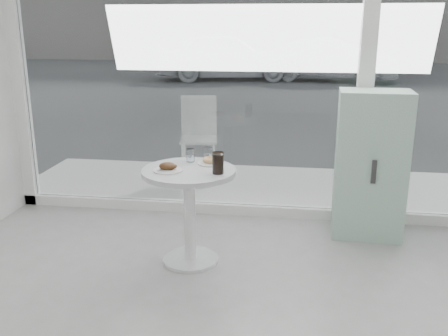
% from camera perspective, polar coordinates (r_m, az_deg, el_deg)
% --- Properties ---
extents(storefront, '(5.00, 0.14, 3.00)m').
position_cam_1_polar(storefront, '(4.67, 5.81, 14.58)').
color(storefront, white).
rests_on(storefront, ground).
extents(main_table, '(0.72, 0.72, 0.77)m').
position_cam_1_polar(main_table, '(3.86, -3.99, -3.27)').
color(main_table, white).
rests_on(main_table, ground).
extents(patio_deck, '(5.60, 1.60, 0.05)m').
position_cam_1_polar(patio_deck, '(5.76, 4.97, -2.21)').
color(patio_deck, silver).
rests_on(patio_deck, ground).
extents(street, '(40.00, 24.00, 0.00)m').
position_cam_1_polar(street, '(17.76, 7.37, 10.10)').
color(street, '#353535').
rests_on(street, ground).
extents(mint_cabinet, '(0.61, 0.43, 1.30)m').
position_cam_1_polar(mint_cabinet, '(4.53, 16.39, 0.32)').
color(mint_cabinet, '#86AC99').
rests_on(mint_cabinet, ground).
extents(patio_chair, '(0.48, 0.48, 0.97)m').
position_cam_1_polar(patio_chair, '(5.90, -2.90, 4.11)').
color(patio_chair, white).
rests_on(patio_chair, patio_deck).
extents(car_white, '(4.88, 2.64, 1.58)m').
position_cam_1_polar(car_white, '(17.10, 0.26, 12.66)').
color(car_white, silver).
rests_on(car_white, street).
extents(car_silver, '(4.42, 2.09, 1.40)m').
position_cam_1_polar(car_silver, '(17.10, 12.13, 12.02)').
color(car_silver, '#96989D').
rests_on(car_silver, street).
extents(plate_fritter, '(0.22, 0.22, 0.07)m').
position_cam_1_polar(plate_fritter, '(3.76, -6.40, 0.03)').
color(plate_fritter, white).
rests_on(plate_fritter, main_table).
extents(plate_donut, '(0.20, 0.20, 0.05)m').
position_cam_1_polar(plate_donut, '(3.93, -1.58, 0.76)').
color(plate_donut, white).
rests_on(plate_donut, main_table).
extents(water_tumbler_a, '(0.07, 0.07, 0.11)m').
position_cam_1_polar(water_tumbler_a, '(3.99, -3.86, 1.38)').
color(water_tumbler_a, white).
rests_on(water_tumbler_a, main_table).
extents(water_tumbler_b, '(0.07, 0.07, 0.11)m').
position_cam_1_polar(water_tumbler_b, '(4.01, -1.85, 1.50)').
color(water_tumbler_b, white).
rests_on(water_tumbler_b, main_table).
extents(cola_glass, '(0.08, 0.08, 0.16)m').
position_cam_1_polar(cola_glass, '(3.66, -0.69, 0.55)').
color(cola_glass, white).
rests_on(cola_glass, main_table).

